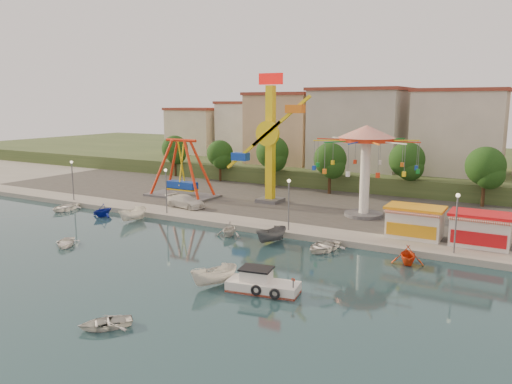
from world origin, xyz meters
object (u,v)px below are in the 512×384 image
Objects in this scene: skiff at (214,276)px; wave_swinger at (366,150)px; rowboat_a at (65,243)px; van at (185,201)px; kamikaze_tower at (272,143)px; cabin_motorboat at (262,285)px; pirate_ship_ride at (182,169)px.

wave_swinger is at bearing 108.01° from skiff.
van is (0.75, 17.59, 1.04)m from rowboat_a.
rowboat_a is at bearing -176.13° from van.
kamikaze_tower is 4.22× the size of skiff.
rowboat_a is 17.63m from van.
van is (-21.12, 18.40, 0.89)m from cabin_motorboat.
cabin_motorboat is at bearing -39.32° from rowboat_a.
pirate_ship_ride is 23.96m from rowboat_a.
van is (4.92, -5.65, -3.02)m from pirate_ship_ride.
cabin_motorboat is (26.04, -24.05, -3.90)m from pirate_ship_ride.
pirate_ship_ride is 8.08m from van.
van is at bearing -135.34° from kamikaze_tower.
pirate_ship_ride is 25.94m from wave_swinger.
cabin_motorboat is 1.68× the size of rowboat_a.
skiff is (-3.22, -25.49, -7.44)m from wave_swinger.
kamikaze_tower is 3.01× the size of cabin_motorboat.
kamikaze_tower is at bearing -39.03° from van.
pirate_ship_ride is 0.86× the size of wave_swinger.
pirate_ship_ride is 35.66m from cabin_motorboat.
pirate_ship_ride is at bearing 127.17° from cabin_motorboat.
skiff is 0.73× the size of van.
cabin_motorboat is at bearing -124.75° from van.
wave_swinger is 25.91m from cabin_motorboat.
rowboat_a is 0.83× the size of skiff.
wave_swinger is (12.74, -1.56, -0.22)m from kamikaze_tower.
kamikaze_tower is 3.07× the size of van.
van reaches higher than skiff.
cabin_motorboat is 1.40× the size of skiff.
pirate_ship_ride is 0.61× the size of kamikaze_tower.
cabin_motorboat is 1.02× the size of van.
kamikaze_tower is 28.13m from rowboat_a.
pirate_ship_ride reaches higher than rowboat_a.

